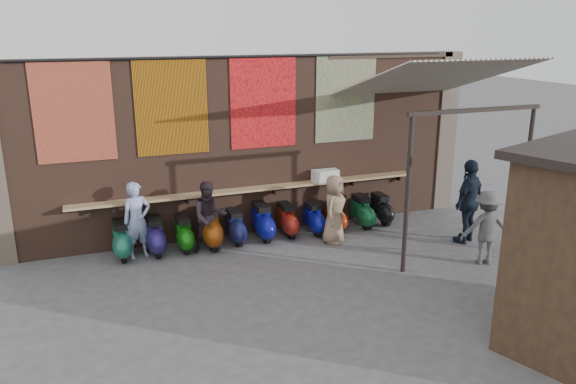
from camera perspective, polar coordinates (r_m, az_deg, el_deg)
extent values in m
plane|color=#474749|center=(10.90, 0.36, -8.46)|extent=(70.00, 70.00, 0.00)
cube|color=brown|center=(12.71, -4.05, 4.65)|extent=(10.00, 0.40, 4.00)
cube|color=#4C4238|center=(15.02, 15.38, 5.94)|extent=(0.50, 0.50, 4.00)
cube|color=#9E7A51|center=(12.58, -3.48, 0.32)|extent=(8.00, 0.32, 0.05)
cube|color=white|center=(13.11, 3.80, 1.69)|extent=(0.61, 0.28, 0.26)
cube|color=maroon|center=(11.80, -20.94, 7.63)|extent=(1.50, 0.02, 2.00)
cube|color=orange|center=(11.95, -11.74, 8.47)|extent=(1.50, 0.02, 2.00)
cube|color=red|center=(12.42, -2.50, 9.08)|extent=(1.50, 0.02, 2.00)
cube|color=navy|center=(13.18, 5.88, 9.44)|extent=(1.50, 0.02, 2.00)
cylinder|color=black|center=(12.23, -3.92, 13.56)|extent=(9.50, 0.06, 0.06)
imported|color=#91A3D3|center=(11.88, -15.09, -2.77)|extent=(0.65, 0.49, 1.59)
imported|color=#281F26|center=(11.86, -7.96, -2.53)|extent=(0.75, 0.59, 1.53)
imported|color=black|center=(12.84, 17.90, -0.91)|extent=(1.18, 0.89, 1.87)
imported|color=#4F4E52|center=(11.85, 19.48, -3.42)|extent=(1.10, 0.83, 1.51)
imported|color=#876E56|center=(12.29, 4.72, -1.74)|extent=(0.87, 0.87, 1.53)
cube|color=gold|center=(9.45, 24.86, -0.41)|extent=(1.14, 0.44, 0.50)
cube|color=#473321|center=(9.78, 24.12, -6.27)|extent=(2.12, 0.84, 0.06)
cube|color=beige|center=(12.39, 14.37, 11.14)|extent=(3.20, 3.28, 0.97)
cube|color=#33261C|center=(13.69, 10.61, 13.51)|extent=(3.30, 0.08, 0.12)
cube|color=black|center=(11.25, 18.58, 7.89)|extent=(3.00, 0.08, 0.08)
cylinder|color=black|center=(10.76, 12.04, -0.34)|extent=(0.09, 0.09, 3.10)
cylinder|color=black|center=(12.46, 22.95, 1.01)|extent=(0.09, 0.09, 3.10)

